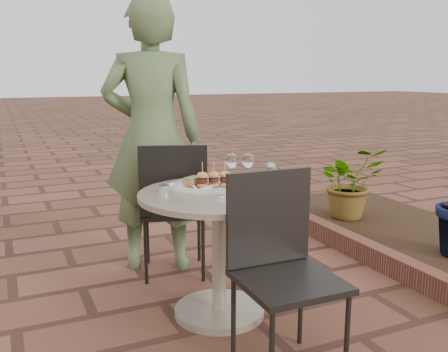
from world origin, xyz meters
name	(u,v)px	position (x,y,z in m)	size (l,w,h in m)	color
ground	(163,303)	(0.00, 0.00, 0.00)	(60.00, 60.00, 0.00)	brown
cafe_table	(219,235)	(0.26, -0.27, 0.48)	(0.90, 0.90, 0.73)	gray
chair_far	(173,200)	(0.20, 0.35, 0.55)	(0.55, 0.55, 0.93)	black
chair_near	(279,254)	(0.32, -0.83, 0.55)	(0.45, 0.45, 0.93)	black
diner	(152,136)	(0.14, 0.61, 0.95)	(0.69, 0.45, 1.90)	#475C32
plate_salmon	(193,185)	(0.16, -0.12, 0.75)	(0.33, 0.33, 0.07)	silver
plate_sliders	(214,183)	(0.26, -0.20, 0.77)	(0.29, 0.29, 0.16)	silver
plate_tuna	(250,200)	(0.31, -0.55, 0.74)	(0.28, 0.28, 0.03)	silver
wine_glass_right	(270,170)	(0.54, -0.35, 0.85)	(0.07, 0.07, 0.16)	white
wine_glass_mid	(232,161)	(0.44, -0.05, 0.86)	(0.08, 0.08, 0.18)	white
wine_glass_far	(248,161)	(0.54, -0.08, 0.85)	(0.07, 0.07, 0.17)	white
steel_ramekin	(164,189)	(-0.02, -0.16, 0.75)	(0.06, 0.06, 0.04)	silver
cutlery_set	(265,193)	(0.48, -0.40, 0.73)	(0.08, 0.18, 0.00)	silver
planter_curb	(345,241)	(1.60, 0.30, 0.07)	(0.12, 3.00, 0.15)	brown
mulch_bed	(411,235)	(2.30, 0.30, 0.03)	(1.30, 3.00, 0.06)	black
potted_plant_a	(350,182)	(2.10, 0.89, 0.39)	(0.60, 0.52, 0.67)	#33662D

